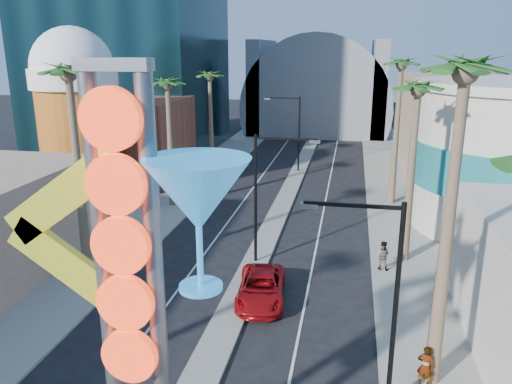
% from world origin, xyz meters
% --- Properties ---
extents(sidewalk_west, '(5.00, 100.00, 0.15)m').
position_xyz_m(sidewalk_west, '(-9.50, 35.00, 0.07)').
color(sidewalk_west, gray).
rests_on(sidewalk_west, ground).
extents(sidewalk_east, '(5.00, 100.00, 0.15)m').
position_xyz_m(sidewalk_east, '(9.50, 35.00, 0.07)').
color(sidewalk_east, gray).
rests_on(sidewalk_east, ground).
extents(median, '(1.60, 84.00, 0.15)m').
position_xyz_m(median, '(0.00, 38.00, 0.07)').
color(median, gray).
rests_on(median, ground).
extents(brick_filler_west, '(10.00, 10.00, 8.00)m').
position_xyz_m(brick_filler_west, '(-16.00, 38.00, 4.00)').
color(brick_filler_west, brown).
rests_on(brick_filler_west, ground).
extents(filler_east, '(10.00, 20.00, 10.00)m').
position_xyz_m(filler_east, '(16.00, 48.00, 5.00)').
color(filler_east, '#987B62').
rests_on(filler_east, ground).
extents(beer_mug, '(7.00, 7.00, 14.50)m').
position_xyz_m(beer_mug, '(-17.00, 30.00, 7.84)').
color(beer_mug, '#C05519').
rests_on(beer_mug, ground).
extents(canopy, '(22.00, 16.00, 22.00)m').
position_xyz_m(canopy, '(0.00, 72.00, 4.31)').
color(canopy, slate).
rests_on(canopy, ground).
extents(neon_sign, '(6.53, 2.60, 12.55)m').
position_xyz_m(neon_sign, '(0.82, 2.96, 7.31)').
color(neon_sign, gray).
rests_on(neon_sign, ground).
extents(streetlight_0, '(3.79, 0.25, 8.00)m').
position_xyz_m(streetlight_0, '(0.55, 20.00, 4.88)').
color(streetlight_0, black).
rests_on(streetlight_0, ground).
extents(streetlight_1, '(3.79, 0.25, 8.00)m').
position_xyz_m(streetlight_1, '(-0.55, 44.00, 4.88)').
color(streetlight_1, black).
rests_on(streetlight_1, ground).
extents(streetlight_2, '(3.45, 0.25, 8.00)m').
position_xyz_m(streetlight_2, '(6.72, 8.00, 4.83)').
color(streetlight_2, black).
rests_on(streetlight_2, ground).
extents(palm_1, '(2.40, 2.40, 12.70)m').
position_xyz_m(palm_1, '(-9.00, 16.00, 10.82)').
color(palm_1, brown).
rests_on(palm_1, ground).
extents(palm_2, '(2.40, 2.40, 11.20)m').
position_xyz_m(palm_2, '(-9.00, 30.00, 9.48)').
color(palm_2, brown).
rests_on(palm_2, ground).
extents(palm_3, '(2.40, 2.40, 11.20)m').
position_xyz_m(palm_3, '(-9.00, 42.00, 9.48)').
color(palm_3, brown).
rests_on(palm_3, ground).
extents(palm_5, '(2.40, 2.40, 13.20)m').
position_xyz_m(palm_5, '(9.00, 10.00, 11.27)').
color(palm_5, brown).
rests_on(palm_5, ground).
extents(palm_6, '(2.40, 2.40, 11.70)m').
position_xyz_m(palm_6, '(9.00, 22.00, 9.93)').
color(palm_6, brown).
rests_on(palm_6, ground).
extents(palm_7, '(2.40, 2.40, 12.70)m').
position_xyz_m(palm_7, '(9.00, 34.00, 10.82)').
color(palm_7, brown).
rests_on(palm_7, ground).
extents(red_pickup, '(2.94, 5.42, 1.44)m').
position_xyz_m(red_pickup, '(1.20, 15.36, 0.72)').
color(red_pickup, '#A40C10').
rests_on(red_pickup, ground).
extents(pedestrian_a, '(0.71, 0.55, 1.71)m').
position_xyz_m(pedestrian_a, '(8.67, 9.59, 1.00)').
color(pedestrian_a, gray).
rests_on(pedestrian_a, sidewalk_east).
extents(pedestrian_b, '(0.97, 0.83, 1.76)m').
position_xyz_m(pedestrian_b, '(7.58, 20.20, 1.03)').
color(pedestrian_b, gray).
rests_on(pedestrian_b, sidewalk_east).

